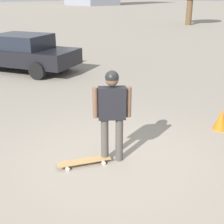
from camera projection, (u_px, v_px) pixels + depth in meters
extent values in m
plane|color=gray|center=(112.00, 160.00, 5.70)|extent=(220.00, 220.00, 0.00)
cylinder|color=#4C4742|center=(105.00, 140.00, 5.54)|extent=(0.13, 0.13, 0.82)
cylinder|color=#4C4742|center=(119.00, 139.00, 5.56)|extent=(0.13, 0.13, 0.82)
cube|color=black|center=(112.00, 103.00, 5.30)|extent=(0.50, 0.44, 0.56)
cylinder|color=brown|center=(95.00, 103.00, 5.28)|extent=(0.10, 0.10, 0.53)
cylinder|color=brown|center=(129.00, 102.00, 5.32)|extent=(0.10, 0.10, 0.53)
sphere|color=brown|center=(112.00, 80.00, 5.16)|extent=(0.22, 0.22, 0.22)
sphere|color=black|center=(112.00, 77.00, 5.14)|extent=(0.23, 0.23, 0.23)
cube|color=tan|center=(84.00, 161.00, 5.51)|extent=(0.95, 0.53, 0.01)
cylinder|color=silver|center=(67.00, 169.00, 5.32)|extent=(0.08, 0.05, 0.07)
cylinder|color=silver|center=(65.00, 163.00, 5.53)|extent=(0.08, 0.05, 0.07)
cylinder|color=silver|center=(104.00, 163.00, 5.51)|extent=(0.08, 0.05, 0.07)
cylinder|color=silver|center=(100.00, 157.00, 5.72)|extent=(0.08, 0.05, 0.07)
cube|color=black|center=(21.00, 55.00, 12.06)|extent=(3.65, 4.75, 0.58)
cube|color=#1E232D|center=(22.00, 41.00, 11.83)|extent=(2.36, 2.51, 0.52)
cylinder|color=black|center=(9.00, 56.00, 13.43)|extent=(0.46, 0.64, 0.62)
cylinder|color=black|center=(37.00, 71.00, 10.90)|extent=(0.46, 0.64, 0.62)
cylinder|color=black|center=(64.00, 61.00, 12.46)|extent=(0.46, 0.64, 0.62)
cylinder|color=brown|center=(189.00, 9.00, 29.39)|extent=(0.56, 0.56, 2.84)
cone|color=orange|center=(221.00, 120.00, 6.90)|extent=(0.32, 0.32, 0.46)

